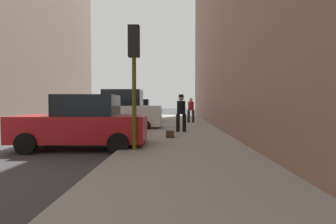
{
  "coord_description": "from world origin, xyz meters",
  "views": [
    {
      "loc": [
        5.68,
        -10.19,
        1.53
      ],
      "look_at": [
        5.22,
        7.57,
        0.9
      ],
      "focal_mm": 28.0,
      "sensor_mm": 36.0,
      "label": 1
    }
  ],
  "objects_px": {
    "parked_white_van": "(120,112)",
    "parked_gray_coupe": "(134,112)",
    "pedestrian_with_fedora": "(181,111)",
    "traffic_light": "(134,60)",
    "duffel_bag": "(170,134)",
    "pedestrian_in_red_jacket": "(191,109)",
    "parked_red_hatchback": "(83,123)",
    "fire_hydrant": "(152,122)"
  },
  "relations": [
    {
      "from": "parked_red_hatchback",
      "to": "pedestrian_with_fedora",
      "type": "xyz_separation_m",
      "value": [
        3.33,
        3.88,
        0.29
      ]
    },
    {
      "from": "parked_red_hatchback",
      "to": "pedestrian_with_fedora",
      "type": "bearing_deg",
      "value": 49.35
    },
    {
      "from": "parked_red_hatchback",
      "to": "traffic_light",
      "type": "relative_size",
      "value": 1.18
    },
    {
      "from": "pedestrian_with_fedora",
      "to": "parked_gray_coupe",
      "type": "bearing_deg",
      "value": 115.24
    },
    {
      "from": "fire_hydrant",
      "to": "parked_red_hatchback",
      "type": "bearing_deg",
      "value": -109.11
    },
    {
      "from": "traffic_light",
      "to": "pedestrian_with_fedora",
      "type": "distance_m",
      "value": 5.34
    },
    {
      "from": "pedestrian_in_red_jacket",
      "to": "traffic_light",
      "type": "bearing_deg",
      "value": -102.13
    },
    {
      "from": "fire_hydrant",
      "to": "traffic_light",
      "type": "height_order",
      "value": "traffic_light"
    },
    {
      "from": "fire_hydrant",
      "to": "pedestrian_in_red_jacket",
      "type": "distance_m",
      "value": 5.14
    },
    {
      "from": "pedestrian_in_red_jacket",
      "to": "pedestrian_with_fedora",
      "type": "bearing_deg",
      "value": -98.01
    },
    {
      "from": "parked_white_van",
      "to": "parked_gray_coupe",
      "type": "height_order",
      "value": "parked_white_van"
    },
    {
      "from": "parked_red_hatchback",
      "to": "duffel_bag",
      "type": "xyz_separation_m",
      "value": [
        2.85,
        1.83,
        -0.56
      ]
    },
    {
      "from": "fire_hydrant",
      "to": "pedestrian_with_fedora",
      "type": "distance_m",
      "value": 2.12
    },
    {
      "from": "pedestrian_with_fedora",
      "to": "parked_red_hatchback",
      "type": "bearing_deg",
      "value": -130.65
    },
    {
      "from": "duffel_bag",
      "to": "traffic_light",
      "type": "bearing_deg",
      "value": -109.43
    },
    {
      "from": "fire_hydrant",
      "to": "traffic_light",
      "type": "bearing_deg",
      "value": -89.54
    },
    {
      "from": "parked_white_van",
      "to": "pedestrian_with_fedora",
      "type": "relative_size",
      "value": 2.59
    },
    {
      "from": "parked_gray_coupe",
      "to": "duffel_bag",
      "type": "height_order",
      "value": "parked_gray_coupe"
    },
    {
      "from": "pedestrian_with_fedora",
      "to": "duffel_bag",
      "type": "xyz_separation_m",
      "value": [
        -0.49,
        -2.05,
        -0.85
      ]
    },
    {
      "from": "parked_gray_coupe",
      "to": "duffel_bag",
      "type": "distance_m",
      "value": 9.58
    },
    {
      "from": "duffel_bag",
      "to": "parked_white_van",
      "type": "bearing_deg",
      "value": 124.82
    },
    {
      "from": "parked_gray_coupe",
      "to": "pedestrian_in_red_jacket",
      "type": "bearing_deg",
      "value": -16.4
    },
    {
      "from": "parked_red_hatchback",
      "to": "parked_white_van",
      "type": "xyz_separation_m",
      "value": [
        -0.0,
        5.92,
        0.18
      ]
    },
    {
      "from": "traffic_light",
      "to": "duffel_bag",
      "type": "relative_size",
      "value": 8.18
    },
    {
      "from": "parked_gray_coupe",
      "to": "pedestrian_in_red_jacket",
      "type": "distance_m",
      "value": 4.34
    },
    {
      "from": "parked_gray_coupe",
      "to": "pedestrian_in_red_jacket",
      "type": "relative_size",
      "value": 2.49
    },
    {
      "from": "parked_white_van",
      "to": "parked_gray_coupe",
      "type": "relative_size",
      "value": 1.08
    },
    {
      "from": "parked_white_van",
      "to": "traffic_light",
      "type": "bearing_deg",
      "value": -74.98
    },
    {
      "from": "parked_red_hatchback",
      "to": "fire_hydrant",
      "type": "bearing_deg",
      "value": 70.89
    },
    {
      "from": "parked_white_van",
      "to": "duffel_bag",
      "type": "distance_m",
      "value": 5.04
    },
    {
      "from": "parked_red_hatchback",
      "to": "fire_hydrant",
      "type": "xyz_separation_m",
      "value": [
        1.8,
        5.21,
        -0.35
      ]
    },
    {
      "from": "parked_gray_coupe",
      "to": "fire_hydrant",
      "type": "distance_m",
      "value": 6.04
    },
    {
      "from": "traffic_light",
      "to": "duffel_bag",
      "type": "xyz_separation_m",
      "value": [
        0.99,
        2.82,
        -2.47
      ]
    },
    {
      "from": "parked_red_hatchback",
      "to": "parked_white_van",
      "type": "height_order",
      "value": "parked_white_van"
    },
    {
      "from": "parked_white_van",
      "to": "pedestrian_in_red_jacket",
      "type": "xyz_separation_m",
      "value": [
        4.16,
        3.81,
        0.07
      ]
    },
    {
      "from": "parked_red_hatchback",
      "to": "parked_white_van",
      "type": "bearing_deg",
      "value": 90.0
    },
    {
      "from": "parked_gray_coupe",
      "to": "pedestrian_in_red_jacket",
      "type": "height_order",
      "value": "pedestrian_in_red_jacket"
    },
    {
      "from": "parked_gray_coupe",
      "to": "traffic_light",
      "type": "xyz_separation_m",
      "value": [
        1.85,
        -11.94,
        1.91
      ]
    },
    {
      "from": "pedestrian_with_fedora",
      "to": "duffel_bag",
      "type": "bearing_deg",
      "value": -103.36
    },
    {
      "from": "duffel_bag",
      "to": "pedestrian_with_fedora",
      "type": "bearing_deg",
      "value": 76.64
    },
    {
      "from": "parked_white_van",
      "to": "traffic_light",
      "type": "distance_m",
      "value": 7.36
    },
    {
      "from": "parked_red_hatchback",
      "to": "pedestrian_in_red_jacket",
      "type": "distance_m",
      "value": 10.59
    }
  ]
}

